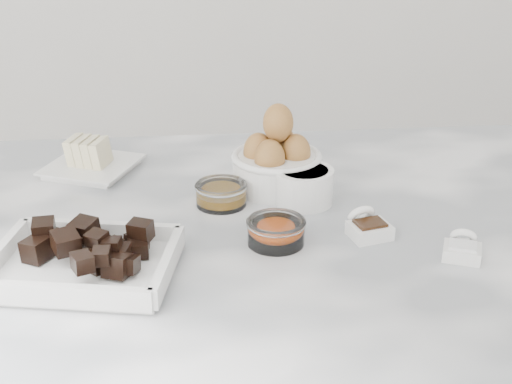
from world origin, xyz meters
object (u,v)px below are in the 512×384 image
butter_plate (90,160)px  egg_bowl (277,161)px  zest_bowl (276,230)px  salt_spoon (462,248)px  sugar_ramekin (304,185)px  chocolate_dish (83,258)px  honey_bowl (221,194)px  vanilla_spoon (367,226)px

butter_plate → egg_bowl: (0.31, -0.10, 0.03)m
zest_bowl → salt_spoon: bearing=-13.9°
butter_plate → sugar_ramekin: (0.34, -0.16, 0.01)m
chocolate_dish → egg_bowl: egg_bowl is taller
honey_bowl → salt_spoon: salt_spoon is taller
vanilla_spoon → butter_plate: bearing=146.5°
honey_bowl → vanilla_spoon: bearing=-31.1°
chocolate_dish → salt_spoon: chocolate_dish is taller
honey_bowl → vanilla_spoon: (0.20, -0.12, -0.00)m
butter_plate → sugar_ramekin: 0.38m
butter_plate → salt_spoon: (0.53, -0.35, -0.01)m
honey_bowl → salt_spoon: (0.31, -0.19, -0.01)m
chocolate_dish → butter_plate: (-0.03, 0.35, -0.00)m
butter_plate → zest_bowl: size_ratio=2.19×
chocolate_dish → butter_plate: bearing=95.2°
butter_plate → egg_bowl: 0.33m
vanilla_spoon → salt_spoon: bearing=-32.8°
chocolate_dish → zest_bowl: chocolate_dish is taller
sugar_ramekin → egg_bowl: size_ratio=0.62×
sugar_ramekin → vanilla_spoon: (0.07, -0.12, -0.02)m
vanilla_spoon → egg_bowl: bearing=121.0°
sugar_ramekin → salt_spoon: 0.27m
egg_bowl → salt_spoon: size_ratio=2.07×
butter_plate → sugar_ramekin: bearing=-24.7°
salt_spoon → egg_bowl: bearing=131.1°
salt_spoon → butter_plate: bearing=146.6°
sugar_ramekin → vanilla_spoon: bearing=-58.3°
butter_plate → salt_spoon: 0.63m
honey_bowl → zest_bowl: bearing=-62.6°
butter_plate → zest_bowl: butter_plate is taller
honey_bowl → zest_bowl: size_ratio=0.98×
zest_bowl → butter_plate: bearing=134.8°
butter_plate → honey_bowl: size_ratio=2.22×
sugar_ramekin → butter_plate: bearing=155.3°
chocolate_dish → honey_bowl: 0.27m
butter_plate → sugar_ramekin: size_ratio=1.99×
butter_plate → honey_bowl: butter_plate is taller
sugar_ramekin → honey_bowl: (-0.13, 0.00, -0.01)m
egg_bowl → honey_bowl: egg_bowl is taller
butter_plate → honey_bowl: (0.22, -0.16, -0.00)m
egg_bowl → vanilla_spoon: size_ratio=1.92×
chocolate_dish → vanilla_spoon: (0.39, 0.07, -0.01)m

